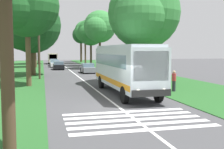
{
  "coord_description": "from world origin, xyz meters",
  "views": [
    {
      "loc": [
        -16.18,
        4.33,
        3.4
      ],
      "look_at": [
        3.82,
        -0.54,
        1.6
      ],
      "focal_mm": 45.68,
      "sensor_mm": 36.0,
      "label": 1
    }
  ],
  "objects_px": {
    "trailing_minibus_0": "(53,57)",
    "utility_pole": "(39,44)",
    "roadside_tree_right_1": "(80,36)",
    "trailing_car_3": "(54,62)",
    "roadside_tree_left_1": "(30,27)",
    "trailing_car_0": "(88,68)",
    "trailing_car_1": "(59,66)",
    "roadside_tree_right_0": "(84,32)",
    "pedestrian": "(174,81)",
    "roadside_tree_right_2": "(99,28)",
    "trailing_car_2": "(55,64)",
    "roadside_tree_right_3": "(142,15)",
    "roadside_tree_right_4": "(90,33)",
    "coach_bus": "(125,66)",
    "roadside_tree_left_3": "(34,28)",
    "roadside_tree_left_4": "(37,32)",
    "roadside_tree_left_2": "(25,7)"
  },
  "relations": [
    {
      "from": "roadside_tree_right_4",
      "to": "utility_pole",
      "type": "relative_size",
      "value": 1.27
    },
    {
      "from": "trailing_car_2",
      "to": "roadside_tree_left_1",
      "type": "distance_m",
      "value": 19.49
    },
    {
      "from": "trailing_car_0",
      "to": "roadside_tree_left_1",
      "type": "bearing_deg",
      "value": 107.99
    },
    {
      "from": "trailing_car_0",
      "to": "roadside_tree_right_4",
      "type": "xyz_separation_m",
      "value": [
        17.69,
        -3.28,
        6.19
      ]
    },
    {
      "from": "trailing_car_1",
      "to": "roadside_tree_left_4",
      "type": "xyz_separation_m",
      "value": [
        19.24,
        3.69,
        6.91
      ]
    },
    {
      "from": "roadside_tree_left_3",
      "to": "roadside_tree_right_2",
      "type": "distance_m",
      "value": 12.96
    },
    {
      "from": "roadside_tree_right_1",
      "to": "roadside_tree_right_3",
      "type": "distance_m",
      "value": 51.76
    },
    {
      "from": "roadside_tree_right_1",
      "to": "utility_pole",
      "type": "distance_m",
      "value": 45.92
    },
    {
      "from": "trailing_car_0",
      "to": "roadside_tree_right_4",
      "type": "distance_m",
      "value": 19.03
    },
    {
      "from": "trailing_car_0",
      "to": "utility_pole",
      "type": "bearing_deg",
      "value": 138.42
    },
    {
      "from": "roadside_tree_right_3",
      "to": "roadside_tree_right_4",
      "type": "height_order",
      "value": "roadside_tree_right_3"
    },
    {
      "from": "trailing_minibus_0",
      "to": "roadside_tree_right_3",
      "type": "distance_m",
      "value": 44.76
    },
    {
      "from": "roadside_tree_left_1",
      "to": "utility_pole",
      "type": "xyz_separation_m",
      "value": [
        -5.07,
        -1.09,
        -2.32
      ]
    },
    {
      "from": "trailing_car_0",
      "to": "roadside_tree_right_1",
      "type": "height_order",
      "value": "roadside_tree_right_1"
    },
    {
      "from": "pedestrian",
      "to": "roadside_tree_right_2",
      "type": "bearing_deg",
      "value": 0.93
    },
    {
      "from": "trailing_car_3",
      "to": "roadside_tree_left_1",
      "type": "relative_size",
      "value": 0.42
    },
    {
      "from": "roadside_tree_left_3",
      "to": "roadside_tree_right_2",
      "type": "height_order",
      "value": "roadside_tree_left_3"
    },
    {
      "from": "coach_bus",
      "to": "utility_pole",
      "type": "bearing_deg",
      "value": 27.3
    },
    {
      "from": "trailing_car_2",
      "to": "roadside_tree_left_4",
      "type": "bearing_deg",
      "value": 15.83
    },
    {
      "from": "trailing_car_1",
      "to": "roadside_tree_right_1",
      "type": "height_order",
      "value": "roadside_tree_right_1"
    },
    {
      "from": "trailing_car_2",
      "to": "roadside_tree_left_4",
      "type": "relative_size",
      "value": 0.38
    },
    {
      "from": "trailing_car_0",
      "to": "roadside_tree_left_2",
      "type": "height_order",
      "value": "roadside_tree_left_2"
    },
    {
      "from": "coach_bus",
      "to": "roadside_tree_right_0",
      "type": "xyz_separation_m",
      "value": [
        48.22,
        -3.86,
        5.53
      ]
    },
    {
      "from": "roadside_tree_left_3",
      "to": "roadside_tree_left_2",
      "type": "bearing_deg",
      "value": -179.92
    },
    {
      "from": "trailing_car_0",
      "to": "trailing_car_1",
      "type": "height_order",
      "value": "same"
    },
    {
      "from": "trailing_car_1",
      "to": "roadside_tree_right_4",
      "type": "xyz_separation_m",
      "value": [
        9.3,
        -7.03,
        6.19
      ]
    },
    {
      "from": "roadside_tree_left_3",
      "to": "pedestrian",
      "type": "xyz_separation_m",
      "value": [
        -35.58,
        -11.73,
        -6.68
      ]
    },
    {
      "from": "coach_bus",
      "to": "roadside_tree_left_4",
      "type": "relative_size",
      "value": 0.99
    },
    {
      "from": "coach_bus",
      "to": "roadside_tree_left_3",
      "type": "xyz_separation_m",
      "value": [
        35.55,
        7.6,
        5.44
      ]
    },
    {
      "from": "trailing_car_2",
      "to": "utility_pole",
      "type": "relative_size",
      "value": 0.56
    },
    {
      "from": "trailing_car_1",
      "to": "trailing_minibus_0",
      "type": "distance_m",
      "value": 20.73
    },
    {
      "from": "trailing_car_0",
      "to": "trailing_car_2",
      "type": "relative_size",
      "value": 1.0
    },
    {
      "from": "trailing_minibus_0",
      "to": "roadside_tree_right_1",
      "type": "distance_m",
      "value": 12.46
    },
    {
      "from": "trailing_car_0",
      "to": "trailing_car_2",
      "type": "xyz_separation_m",
      "value": [
        15.7,
        4.07,
        0.0
      ]
    },
    {
      "from": "trailing_minibus_0",
      "to": "roadside_tree_right_4",
      "type": "height_order",
      "value": "roadside_tree_right_4"
    },
    {
      "from": "coach_bus",
      "to": "trailing_car_2",
      "type": "xyz_separation_m",
      "value": [
        35.94,
        3.81,
        -1.48
      ]
    },
    {
      "from": "trailing_minibus_0",
      "to": "utility_pole",
      "type": "relative_size",
      "value": 0.78
    },
    {
      "from": "trailing_car_0",
      "to": "roadside_tree_right_2",
      "type": "xyz_separation_m",
      "value": [
        8.89,
        -3.41,
        6.63
      ]
    },
    {
      "from": "trailing_minibus_0",
      "to": "roadside_tree_right_0",
      "type": "height_order",
      "value": "roadside_tree_right_0"
    },
    {
      "from": "roadside_tree_right_1",
      "to": "roadside_tree_left_4",
      "type": "bearing_deg",
      "value": 129.71
    },
    {
      "from": "trailing_car_3",
      "to": "roadside_tree_right_0",
      "type": "distance_m",
      "value": 12.43
    },
    {
      "from": "trailing_car_2",
      "to": "roadside_tree_right_4",
      "type": "distance_m",
      "value": 9.81
    },
    {
      "from": "coach_bus",
      "to": "roadside_tree_right_3",
      "type": "height_order",
      "value": "roadside_tree_right_3"
    },
    {
      "from": "trailing_car_1",
      "to": "trailing_car_3",
      "type": "distance_m",
      "value": 12.75
    },
    {
      "from": "trailing_car_1",
      "to": "roadside_tree_left_2",
      "type": "bearing_deg",
      "value": 169.72
    },
    {
      "from": "coach_bus",
      "to": "trailing_car_0",
      "type": "height_order",
      "value": "coach_bus"
    },
    {
      "from": "roadside_tree_right_0",
      "to": "roadside_tree_right_4",
      "type": "bearing_deg",
      "value": 178.15
    },
    {
      "from": "trailing_car_2",
      "to": "coach_bus",
      "type": "bearing_deg",
      "value": -173.94
    },
    {
      "from": "trailing_car_1",
      "to": "utility_pole",
      "type": "height_order",
      "value": "utility_pole"
    },
    {
      "from": "trailing_car_2",
      "to": "pedestrian",
      "type": "xyz_separation_m",
      "value": [
        -35.97,
        -7.94,
        0.24
      ]
    }
  ]
}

